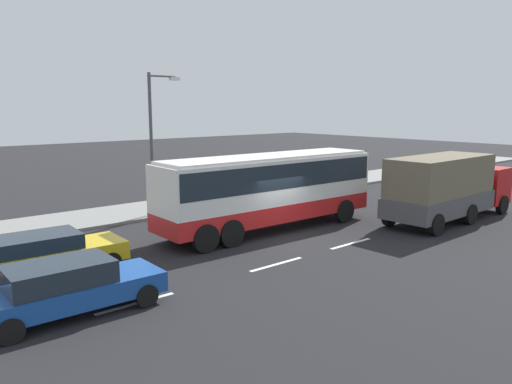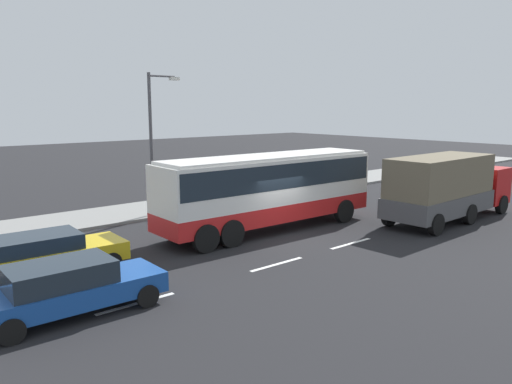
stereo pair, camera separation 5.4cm
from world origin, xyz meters
name	(u,v)px [view 2 (the right image)]	position (x,y,z in m)	size (l,w,h in m)	color
ground_plane	(283,237)	(0.00, 0.00, 0.00)	(120.00, 120.00, 0.00)	black
sidewalk_curb	(177,206)	(0.00, 8.47, 0.07)	(80.00, 4.00, 0.15)	gray
lane_centreline	(126,306)	(-8.37, -2.47, 0.00)	(23.08, 0.16, 0.01)	white
coach_bus	(269,184)	(0.43, 1.36, 2.08)	(10.71, 2.83, 3.35)	red
cargo_truck	(448,186)	(8.22, -2.81, 1.69)	(8.41, 2.72, 3.16)	red
car_yellow_taxi	(46,253)	(-9.14, 1.56, 0.76)	(4.84, 2.09, 1.41)	gold
car_blue_saloon	(69,287)	(-9.72, -2.02, 0.78)	(4.80, 1.94, 1.47)	#194799
pedestrian_near_curb	(253,181)	(4.78, 7.63, 1.07)	(0.32, 0.32, 1.60)	#38334C
pedestrian_at_crossing	(236,182)	(3.51, 7.67, 1.16)	(0.32, 0.32, 1.74)	brown
street_lamp	(154,134)	(-2.08, 6.96, 4.12)	(1.73, 0.24, 6.91)	#47474C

